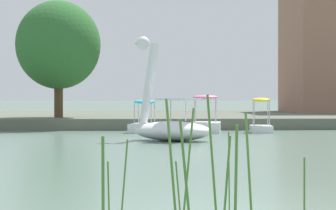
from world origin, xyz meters
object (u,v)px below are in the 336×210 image
at_px(swan_boat, 170,123).
at_px(tree_broadleaf_right, 58,45).
at_px(pedal_boat_pink, 205,122).
at_px(pedal_boat_yellow, 261,121).
at_px(pedal_boat_cyan, 145,123).

bearing_deg(swan_boat, tree_broadleaf_right, 116.65).
bearing_deg(swan_boat, pedal_boat_pink, 70.94).
bearing_deg(swan_boat, pedal_boat_yellow, 50.97).
height_order(pedal_boat_yellow, pedal_boat_cyan, pedal_boat_yellow).
bearing_deg(tree_broadleaf_right, pedal_boat_yellow, -25.72).
xyz_separation_m(pedal_boat_pink, pedal_boat_cyan, (-2.71, 0.09, -0.01)).
xyz_separation_m(pedal_boat_pink, tree_broadleaf_right, (-6.96, 4.37, 3.77)).
bearing_deg(pedal_boat_cyan, pedal_boat_yellow, -2.90).
xyz_separation_m(pedal_boat_yellow, pedal_boat_cyan, (-5.19, 0.26, -0.06)).
bearing_deg(pedal_boat_pink, pedal_boat_yellow, -4.08).
relative_size(pedal_boat_pink, tree_broadleaf_right, 0.40).
height_order(pedal_boat_pink, pedal_boat_cyan, pedal_boat_pink).
height_order(swan_boat, pedal_boat_cyan, swan_boat).
xyz_separation_m(pedal_boat_yellow, tree_broadleaf_right, (-9.44, 4.54, 3.72)).
distance_m(swan_boat, tree_broadleaf_right, 11.75).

